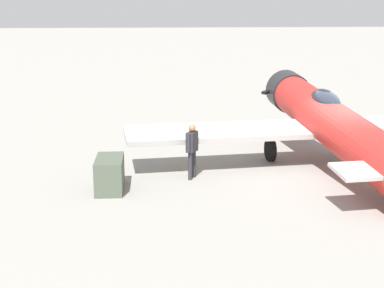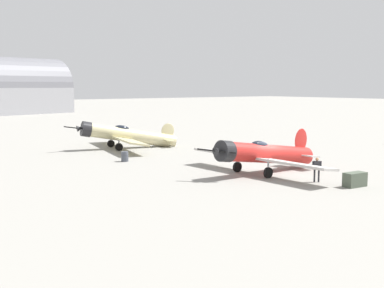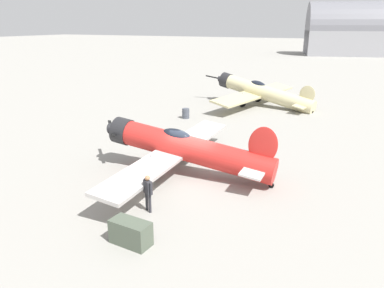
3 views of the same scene
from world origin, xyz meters
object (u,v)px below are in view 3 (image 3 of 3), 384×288
object	(u,v)px
ground_crew_mechanic	(148,190)
equipment_crate	(131,233)
airplane_foreground	(184,148)
fuel_drum	(186,113)
airplane_mid_apron	(261,92)

from	to	relation	value
ground_crew_mechanic	equipment_crate	bearing A→B (deg)	-131.68
airplane_foreground	ground_crew_mechanic	world-z (taller)	airplane_foreground
equipment_crate	fuel_drum	xyz separation A→B (m)	(-18.72, -7.08, -0.04)
airplane_foreground	fuel_drum	distance (m)	12.88
airplane_foreground	airplane_mid_apron	world-z (taller)	airplane_foreground
airplane_mid_apron	fuel_drum	world-z (taller)	airplane_mid_apron
airplane_foreground	ground_crew_mechanic	size ratio (longest dim) A/B	7.78
airplane_mid_apron	ground_crew_mechanic	distance (m)	24.32
equipment_crate	airplane_foreground	bearing A→B (deg)	-168.95
equipment_crate	fuel_drum	world-z (taller)	equipment_crate
airplane_mid_apron	ground_crew_mechanic	size ratio (longest dim) A/B	7.93
ground_crew_mechanic	equipment_crate	xyz separation A→B (m)	(2.54, 0.80, -0.56)
equipment_crate	fuel_drum	distance (m)	20.02
equipment_crate	airplane_mid_apron	bearing A→B (deg)	-174.57
airplane_foreground	fuel_drum	bearing A→B (deg)	-66.08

